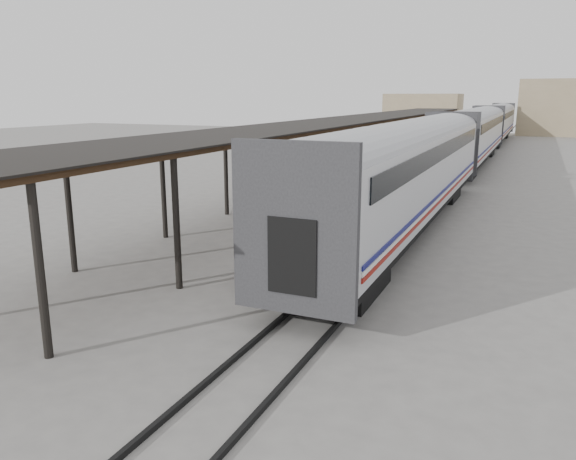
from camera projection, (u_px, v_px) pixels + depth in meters
The scene contains 10 objects.
ground at pixel (250, 275), 18.07m from camera, with size 160.00×160.00×0.00m, color slate.
train at pixel (474, 132), 46.27m from camera, with size 3.45×76.01×4.01m.
canopy at pixel (363, 119), 39.83m from camera, with size 4.90×64.30×4.15m.
rails at pixel (472, 164), 47.06m from camera, with size 1.54×150.00×0.12m.
building_left at pixel (423, 112), 94.27m from camera, with size 12.00×8.00×6.00m, color tan.
baggage_cart at pixel (273, 256), 17.84m from camera, with size 1.64×2.58×0.86m.
suitcase_stack at pixel (275, 241), 18.11m from camera, with size 1.41×1.18×0.57m.
luggage_tug at pixel (374, 176), 36.08m from camera, with size 1.22×1.67×1.33m.
porter at pixel (271, 230), 16.92m from camera, with size 0.60×0.39×1.63m, color navy.
pedestrian at pixel (342, 182), 32.49m from camera, with size 0.89×0.37×1.53m, color black.
Camera 1 is at (8.07, -15.28, 5.61)m, focal length 35.00 mm.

